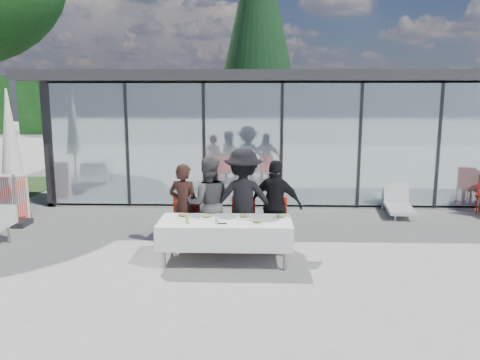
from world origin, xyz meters
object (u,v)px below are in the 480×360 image
dining_table (225,232)px  juice_bottle (187,219)px  diner_b (208,204)px  conifer_tree (258,21)px  plate_extra (257,222)px  diner_d (276,205)px  plate_d (281,217)px  lounger (398,203)px  diner_c (243,200)px  plate_a (183,215)px  folded_eyeglasses (222,223)px  diner_chair_a (184,220)px  market_umbrella (10,139)px  plate_b (207,217)px  diner_chair_b (209,221)px  diner_chair_d (275,221)px  plate_c (243,216)px  diner_a (184,207)px  diner_chair_c (243,221)px

dining_table → juice_bottle: (-0.62, -0.21, 0.29)m
diner_b → conifer_tree: bearing=-101.3°
diner_b → plate_extra: size_ratio=6.25×
dining_table → diner_d: (0.89, 0.72, 0.31)m
diner_d → plate_d: 0.55m
diner_d → juice_bottle: size_ratio=10.74×
dining_table → diner_d: diner_d is taller
lounger → diner_c: bearing=-143.1°
plate_a → conifer_tree: size_ratio=0.03×
diner_b → folded_eyeglasses: diner_b is taller
conifer_tree → diner_chair_a: bearing=-96.8°
juice_bottle → market_umbrella: (-4.14, 2.39, 1.09)m
diner_chair_a → plate_b: 0.81m
plate_a → diner_chair_b: bearing=53.4°
diner_b → diner_chair_d: 1.29m
plate_c → conifer_tree: conifer_tree is taller
plate_d → plate_extra: bearing=-139.5°
diner_a → plate_d: size_ratio=5.83×
dining_table → diner_chair_c: 0.80m
diner_chair_b → plate_d: bearing=-23.5°
diner_d → market_umbrella: size_ratio=0.56×
diner_chair_c → plate_b: 0.90m
plate_a → plate_d: 1.72m
diner_a → folded_eyeglasses: 1.24m
diner_chair_a → lounger: (4.83, 2.77, -0.28)m
diner_chair_d → plate_d: 0.62m
plate_a → plate_d: size_ratio=1.00×
market_umbrella → plate_a: bearing=-26.2°
juice_bottle → conifer_tree: size_ratio=0.01×
diner_b → plate_d: size_ratio=6.25×
diner_chair_b → juice_bottle: bearing=-105.1°
plate_b → plate_extra: bearing=-20.3°
plate_c → folded_eyeglasses: bearing=-129.6°
plate_a → diner_c: bearing=26.1°
diner_chair_b → diner_chair_c: same height
diner_b → plate_c: size_ratio=6.25×
diner_a → plate_a: 0.52m
dining_table → plate_b: (-0.33, 0.14, 0.24)m
conifer_tree → juice_bottle: bearing=-95.5°
diner_chair_c → plate_extra: 0.99m
plate_d → diner_chair_b: bearing=156.5°
diner_d → folded_eyeglasses: diner_d is taller
diner_chair_d → plate_c: size_ratio=3.51×
plate_a → plate_extra: bearing=-16.5°
plate_d → conifer_tree: (-0.31, 12.78, 5.21)m
diner_chair_a → plate_b: bearing=-51.5°
juice_bottle → plate_d: bearing=13.8°
diner_chair_b → market_umbrella: bearing=162.0°
plate_d → market_umbrella: size_ratio=0.09×
diner_chair_d → plate_d: (0.06, -0.57, 0.24)m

